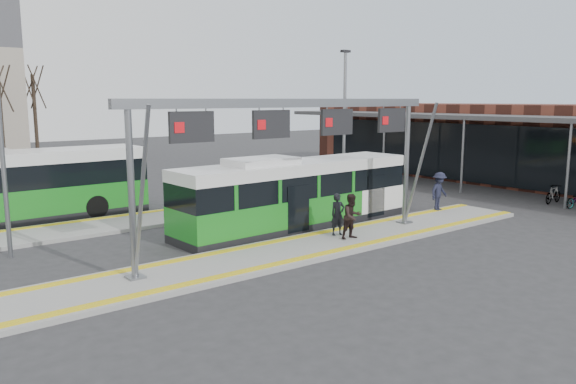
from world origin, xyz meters
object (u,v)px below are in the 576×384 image
hero_bus (296,194)px  gantry (299,129)px  passenger_b (352,216)px  passenger_c (439,191)px  passenger_a (338,214)px

hero_bus → gantry: bearing=-129.7°
passenger_b → passenger_c: bearing=15.0°
gantry → passenger_a: gantry is taller
gantry → passenger_c: bearing=5.2°
hero_bus → passenger_b: size_ratio=6.55×
hero_bus → passenger_c: size_ratio=6.17×
passenger_a → passenger_c: passenger_c is taller
gantry → passenger_b: bearing=-13.6°
hero_bus → passenger_a: (-0.01, -2.57, -0.44)m
passenger_a → passenger_c: size_ratio=0.89×
gantry → passenger_c: size_ratio=7.17×
passenger_a → hero_bus: bearing=102.3°
passenger_a → passenger_b: bearing=-76.0°
passenger_a → gantry: bearing=-161.0°
passenger_a → passenger_b: size_ratio=0.95×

